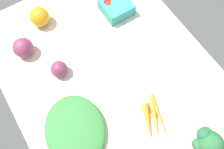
% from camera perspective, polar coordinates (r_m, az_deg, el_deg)
% --- Properties ---
extents(tablecloth, '(1.04, 0.76, 0.02)m').
position_cam_1_polar(tablecloth, '(0.99, 0.00, -0.71)').
color(tablecloth, beige).
rests_on(tablecloth, ground).
extents(leafy_greens_clump, '(0.30, 0.26, 0.04)m').
position_cam_1_polar(leafy_greens_clump, '(0.90, -8.30, -12.06)').
color(leafy_greens_clump, '#36793A').
rests_on(leafy_greens_clump, tablecloth).
extents(berry_basket, '(0.12, 0.12, 0.06)m').
position_cam_1_polar(berry_basket, '(1.11, 0.80, 14.93)').
color(berry_basket, teal).
rests_on(berry_basket, tablecloth).
extents(bell_pepper_orange, '(0.10, 0.10, 0.08)m').
position_cam_1_polar(bell_pepper_orange, '(1.11, -15.89, 12.28)').
color(bell_pepper_orange, orange).
rests_on(bell_pepper_orange, tablecloth).
extents(broccoli_head, '(0.10, 0.09, 0.12)m').
position_cam_1_polar(broccoli_head, '(0.88, 20.54, -14.01)').
color(broccoli_head, '#95C78B').
rests_on(broccoli_head, tablecloth).
extents(red_onion_near_basket, '(0.08, 0.08, 0.08)m').
position_cam_1_polar(red_onion_near_basket, '(1.05, -19.26, 5.68)').
color(red_onion_near_basket, '#803252').
rests_on(red_onion_near_basket, tablecloth).
extents(carrot_bunch, '(0.17, 0.12, 0.03)m').
position_cam_1_polar(carrot_bunch, '(0.92, 9.21, -9.89)').
color(carrot_bunch, orange).
rests_on(carrot_bunch, tablecloth).
extents(red_onion_center, '(0.06, 0.06, 0.06)m').
position_cam_1_polar(red_onion_center, '(0.98, -11.72, 1.17)').
color(red_onion_center, '#712F4B').
rests_on(red_onion_center, tablecloth).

